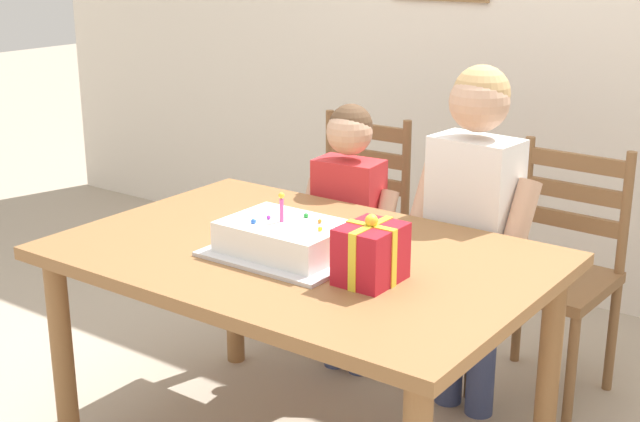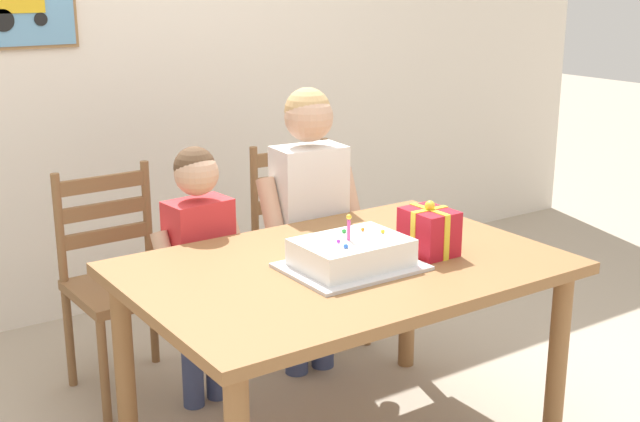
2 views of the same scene
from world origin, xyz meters
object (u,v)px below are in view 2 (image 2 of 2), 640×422
object	(u,v)px
child_younger	(200,252)
dining_table	(343,287)
gift_box_red_large	(429,231)
child_older	(309,204)
birthday_cake	(351,255)
chair_right	(306,243)
chair_left	(122,282)

from	to	relation	value
child_younger	dining_table	bearing A→B (deg)	-68.45
child_younger	gift_box_red_large	bearing A→B (deg)	-52.01
child_older	gift_box_red_large	bearing A→B (deg)	-86.87
dining_table	birthday_cake	size ratio (longest dim) A/B	3.31
gift_box_red_large	chair_right	size ratio (longest dim) A/B	0.21
dining_table	child_younger	world-z (taller)	child_younger
child_older	child_younger	xyz separation A→B (m)	(-0.51, 0.00, -0.11)
child_younger	child_older	bearing A→B (deg)	-0.05
chair_left	chair_right	distance (m)	0.90
gift_box_red_large	child_younger	world-z (taller)	child_younger
chair_left	child_older	world-z (taller)	child_older
birthday_cake	dining_table	bearing A→B (deg)	79.87
birthday_cake	child_younger	bearing A→B (deg)	108.98
dining_table	gift_box_red_large	size ratio (longest dim) A/B	7.44
chair_left	child_older	size ratio (longest dim) A/B	0.74
dining_table	birthday_cake	xyz separation A→B (m)	(-0.01, -0.06, 0.14)
chair_right	child_younger	bearing A→B (deg)	-156.41
dining_table	chair_right	bearing A→B (deg)	63.83
gift_box_red_large	chair_left	size ratio (longest dim) A/B	0.21
birthday_cake	child_younger	size ratio (longest dim) A/B	0.42
dining_table	chair_left	xyz separation A→B (m)	(-0.45, 0.92, -0.17)
birthday_cake	child_younger	distance (m)	0.72
birthday_cake	child_older	distance (m)	0.73
dining_table	child_older	bearing A→B (deg)	66.45
dining_table	child_younger	distance (m)	0.66
dining_table	birthday_cake	bearing A→B (deg)	-100.13
chair_right	child_older	distance (m)	0.45
chair_right	child_younger	distance (m)	0.77
birthday_cake	chair_left	bearing A→B (deg)	114.21
birthday_cake	chair_left	distance (m)	1.11
child_older	birthday_cake	bearing A→B (deg)	-112.44
birthday_cake	chair_right	distance (m)	1.12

